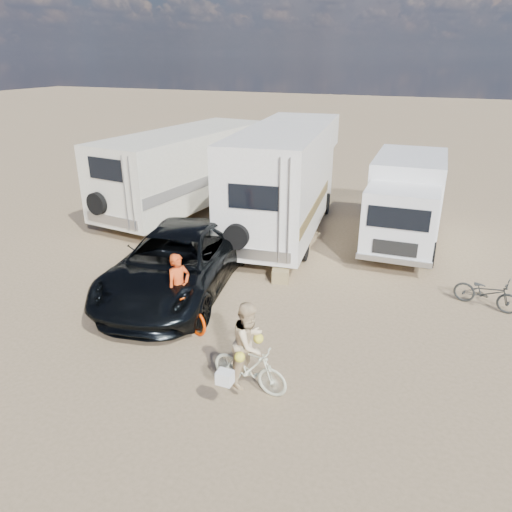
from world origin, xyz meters
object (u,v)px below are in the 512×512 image
at_px(rv_left, 185,172).
at_px(crate, 281,275).
at_px(box_truck, 405,203).
at_px(cooler, 268,251).
at_px(dark_suv, 176,263).
at_px(bike_woman, 249,367).
at_px(rider_woman, 249,351).
at_px(rider_man, 180,294).
at_px(rv_main, 285,181).
at_px(bike_parked, 487,292).
at_px(bike_man, 180,306).

bearing_deg(rv_left, crate, -33.64).
distance_m(rv_left, crate, 7.80).
distance_m(box_truck, cooler, 4.82).
xyz_separation_m(dark_suv, bike_woman, (3.43, -3.08, -0.36)).
bearing_deg(box_truck, rider_woman, -102.99).
bearing_deg(rider_man, dark_suv, 57.07).
height_order(rider_man, cooler, rider_man).
xyz_separation_m(rv_main, rider_woman, (2.35, -8.74, -1.01)).
relative_size(bike_woman, cooler, 2.69).
relative_size(box_truck, dark_suv, 0.93).
xyz_separation_m(rv_main, crate, (1.30, -4.02, -1.66)).
xyz_separation_m(bike_woman, rider_man, (-2.43, 1.57, 0.34)).
height_order(rv_main, rv_left, rv_main).
distance_m(rv_main, rv_left, 4.67).
relative_size(rider_man, cooler, 2.76).
bearing_deg(rv_main, cooler, -88.65).
distance_m(rv_left, dark_suv, 7.48).
bearing_deg(bike_parked, rv_main, 76.93).
distance_m(box_truck, bike_man, 8.57).
height_order(bike_woman, bike_parked, bike_woman).
xyz_separation_m(rider_man, bike_parked, (6.70, 3.69, -0.40)).
relative_size(rider_man, crate, 3.46).
height_order(bike_man, bike_parked, bike_man).
bearing_deg(crate, rv_left, 139.88).
relative_size(rider_man, rider_woman, 0.98).
bearing_deg(rider_man, rider_woman, -98.93).
relative_size(rider_man, bike_parked, 1.03).
distance_m(bike_man, cooler, 4.61).
height_order(bike_woman, crate, bike_woman).
relative_size(cooler, crate, 1.25).
bearing_deg(dark_suv, rider_woman, -51.78).
bearing_deg(dark_suv, crate, 24.65).
xyz_separation_m(rv_left, rider_man, (4.48, -8.09, -0.77)).
distance_m(box_truck, bike_woman, 9.22).
xyz_separation_m(rider_woman, crate, (-1.05, 4.71, -0.65)).
bearing_deg(bike_man, bike_parked, -37.33).
relative_size(dark_suv, rider_man, 3.69).
bearing_deg(bike_woman, bike_man, 63.97).
height_order(rv_left, rider_man, rv_left).
bearing_deg(rv_main, bike_parked, -34.71).
distance_m(rv_left, rider_man, 9.28).
bearing_deg(rv_left, bike_woman, -47.91).
height_order(bike_man, crate, bike_man).
xyz_separation_m(rider_woman, cooler, (-1.97, 6.14, -0.60)).
bearing_deg(crate, bike_woman, -77.43).
bearing_deg(rider_woman, dark_suv, 54.76).
distance_m(rv_main, rider_woman, 9.10).
relative_size(box_truck, rider_man, 3.42).
distance_m(rider_woman, bike_parked, 6.78).
distance_m(rv_main, box_truck, 4.10).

